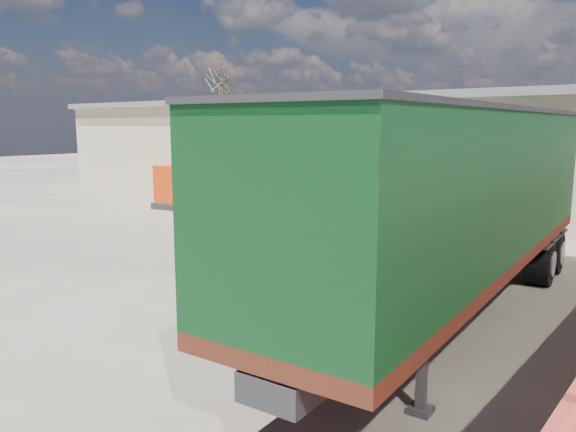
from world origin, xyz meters
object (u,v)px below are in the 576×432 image
Objects in this scene: tractor_unit at (335,199)px; panel_van at (240,189)px; bare_tree at (221,70)px; box_trailer at (456,192)px; orange_skip at (191,190)px.

tractor_unit is 9.87m from panel_van.
bare_tree is 31.91m from box_trailer.
box_trailer is at bearing -31.19° from orange_skip.
panel_van is (11.95, -10.78, -6.85)m from bare_tree.
panel_van is at bearing -175.58° from tractor_unit.
orange_skip is (9.51, -11.60, -7.00)m from bare_tree.
panel_van is at bearing 10.66° from orange_skip.
bare_tree is 1.86× the size of panel_van.
box_trailer reaches higher than orange_skip.
orange_skip is at bearing -50.64° from bare_tree.
tractor_unit is (20.53, -15.61, -6.09)m from bare_tree.
orange_skip is at bearing -166.20° from tractor_unit.
box_trailer is 15.65m from panel_van.
bare_tree is 17.49m from panel_van.
tractor_unit is at bearing -27.87° from orange_skip.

